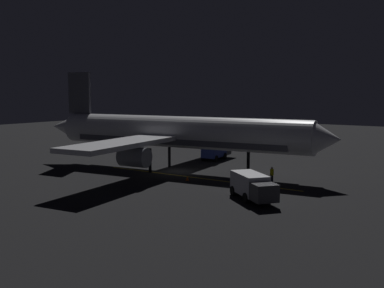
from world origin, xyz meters
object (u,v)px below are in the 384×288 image
(baggage_truck, at_px, (252,187))
(traffic_cone_near_right, at_px, (255,174))
(airliner, at_px, (174,133))
(ground_crew_worker, at_px, (272,175))
(traffic_cone_near_left, at_px, (187,179))
(catering_truck, at_px, (216,151))

(baggage_truck, height_order, traffic_cone_near_right, baggage_truck)
(airliner, bearing_deg, ground_crew_worker, 89.59)
(ground_crew_worker, bearing_deg, traffic_cone_near_right, -128.28)
(ground_crew_worker, height_order, traffic_cone_near_right, ground_crew_worker)
(baggage_truck, relative_size, traffic_cone_near_left, 10.95)
(traffic_cone_near_right, bearing_deg, catering_truck, -129.36)
(airliner, distance_m, traffic_cone_near_right, 11.03)
(traffic_cone_near_left, relative_size, traffic_cone_near_right, 1.00)
(baggage_truck, distance_m, ground_crew_worker, 8.19)
(traffic_cone_near_right, bearing_deg, airliner, -75.88)
(airliner, relative_size, catering_truck, 6.52)
(catering_truck, xyz_separation_m, traffic_cone_near_left, (15.30, 5.65, -0.96))
(traffic_cone_near_left, distance_m, traffic_cone_near_right, 8.26)
(ground_crew_worker, relative_size, traffic_cone_near_right, 3.16)
(baggage_truck, relative_size, traffic_cone_near_right, 10.95)
(ground_crew_worker, relative_size, traffic_cone_near_left, 3.16)
(airliner, height_order, traffic_cone_near_right, airliner)
(baggage_truck, xyz_separation_m, traffic_cone_near_left, (-3.91, -9.88, -0.96))
(ground_crew_worker, bearing_deg, airliner, -90.41)
(baggage_truck, relative_size, ground_crew_worker, 3.46)
(baggage_truck, xyz_separation_m, catering_truck, (-19.21, -15.53, 0.00))
(airliner, bearing_deg, traffic_cone_near_left, 49.57)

